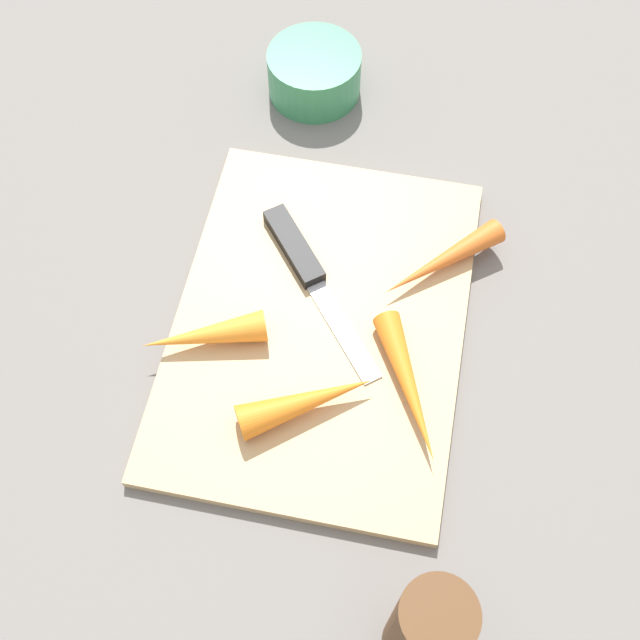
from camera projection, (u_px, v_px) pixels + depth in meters
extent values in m
plane|color=slate|center=(320.00, 326.00, 0.73)|extent=(1.40, 1.40, 0.00)
cube|color=tan|center=(320.00, 323.00, 0.72)|extent=(0.36, 0.26, 0.01)
cube|color=#B7B7BC|center=(344.00, 331.00, 0.71)|extent=(0.10, 0.08, 0.00)
cube|color=black|center=(294.00, 246.00, 0.75)|extent=(0.08, 0.07, 0.01)
cone|color=orange|center=(204.00, 336.00, 0.69)|extent=(0.07, 0.11, 0.03)
cone|color=orange|center=(409.00, 386.00, 0.67)|extent=(0.13, 0.08, 0.03)
cone|color=orange|center=(442.00, 261.00, 0.73)|extent=(0.11, 0.11, 0.02)
cone|color=orange|center=(307.00, 401.00, 0.66)|extent=(0.09, 0.12, 0.03)
cylinder|color=#388C59|center=(314.00, 73.00, 0.85)|extent=(0.10, 0.10, 0.05)
cylinder|color=brown|center=(426.00, 630.00, 0.53)|extent=(0.05, 0.05, 0.15)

